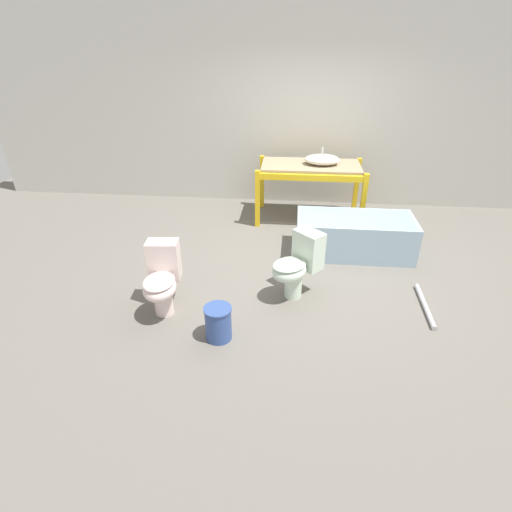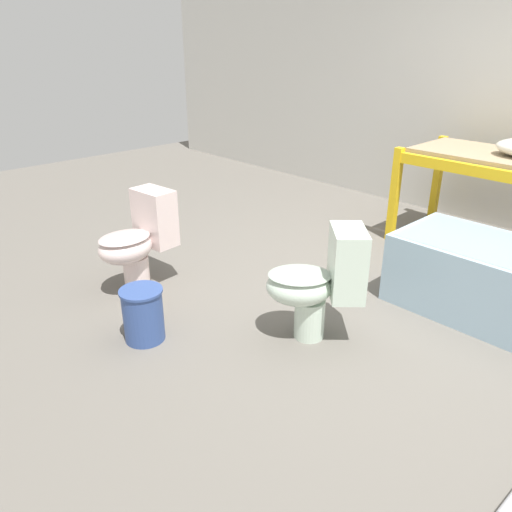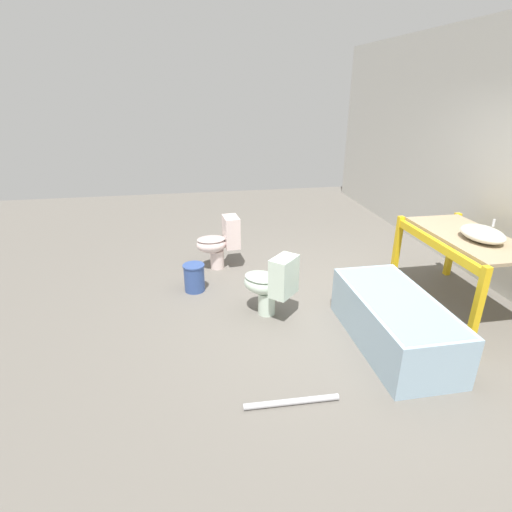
% 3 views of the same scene
% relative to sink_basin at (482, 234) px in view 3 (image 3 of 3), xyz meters
% --- Properties ---
extents(ground_plane, '(12.00, 12.00, 0.00)m').
position_rel_sink_basin_xyz_m(ground_plane, '(-0.25, -1.42, -0.95)').
color(ground_plane, '#666059').
extents(shelving_rack, '(1.63, 0.87, 0.88)m').
position_rel_sink_basin_xyz_m(shelving_rack, '(-0.16, -0.00, -0.21)').
color(shelving_rack, yellow).
rests_on(shelving_rack, ground_plane).
extents(sink_basin, '(0.53, 0.38, 0.23)m').
position_rel_sink_basin_xyz_m(sink_basin, '(0.00, 0.00, 0.00)').
color(sink_basin, silver).
rests_on(sink_basin, shelving_rack).
extents(bathtub_main, '(1.53, 0.71, 0.51)m').
position_rel_sink_basin_xyz_m(bathtub_main, '(0.43, -1.14, -0.66)').
color(bathtub_main, '#99B7CC').
rests_on(bathtub_main, ground_plane).
extents(toilet_near, '(0.65, 0.65, 0.74)m').
position_rel_sink_basin_xyz_m(toilet_near, '(-0.33, -2.22, -0.55)').
color(toilet_near, silver).
rests_on(toilet_near, ground_plane).
extents(toilet_far, '(0.38, 0.62, 0.74)m').
position_rel_sink_basin_xyz_m(toilet_far, '(-1.72, -2.65, -0.55)').
color(toilet_far, silver).
rests_on(toilet_far, ground_plane).
extents(bucket_white, '(0.27, 0.27, 0.35)m').
position_rel_sink_basin_xyz_m(bucket_white, '(-1.07, -3.04, -0.77)').
color(bucket_white, '#334C8C').
rests_on(bucket_white, ground_plane).
extents(loose_pipe, '(0.07, 0.79, 0.05)m').
position_rel_sink_basin_xyz_m(loose_pipe, '(1.07, -2.33, -0.92)').
color(loose_pipe, '#B7B7BC').
rests_on(loose_pipe, ground_plane).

